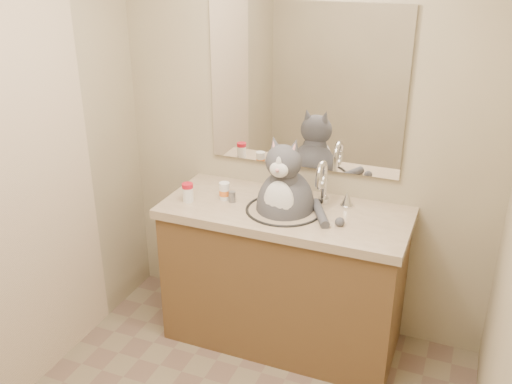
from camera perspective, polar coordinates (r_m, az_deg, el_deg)
room at (r=2.13m, az=-5.51°, el=-3.45°), size 2.22×2.52×2.42m
vanity at (r=3.28m, az=2.80°, el=-8.11°), size 1.34×0.59×1.12m
mirror at (r=3.13m, az=4.84°, el=10.33°), size 1.10×0.02×0.90m
shower_curtain at (r=2.87m, az=-23.42°, el=-1.74°), size 0.02×1.30×1.93m
cat at (r=3.06m, az=2.92°, el=-0.99°), size 0.45×0.35×0.62m
pill_bottle_redcap at (r=3.16m, az=-6.84°, el=-0.04°), size 0.08×0.08×0.11m
pill_bottle_orange at (r=3.18m, az=-3.18°, el=0.06°), size 0.07×0.07×0.10m
grey_canister at (r=3.15m, az=-2.40°, el=-0.48°), size 0.04×0.04×0.06m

